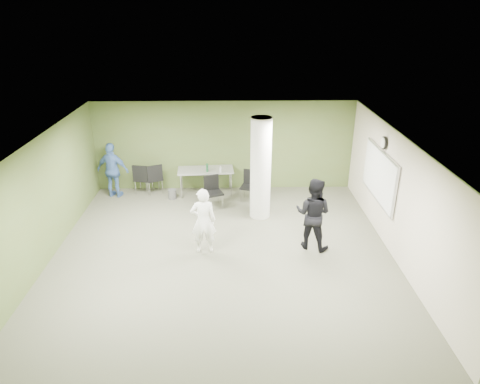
{
  "coord_description": "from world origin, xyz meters",
  "views": [
    {
      "loc": [
        0.23,
        -8.69,
        5.45
      ],
      "look_at": [
        0.43,
        1.0,
        1.16
      ],
      "focal_mm": 32.0,
      "sensor_mm": 36.0,
      "label": 1
    }
  ],
  "objects_px": {
    "man_black": "(313,214)",
    "woman_white": "(203,221)",
    "man_blue": "(113,170)",
    "chair_back_left": "(154,177)",
    "folding_table": "(206,171)"
  },
  "relations": [
    {
      "from": "woman_white",
      "to": "man_black",
      "type": "bearing_deg",
      "value": 179.25
    },
    {
      "from": "chair_back_left",
      "to": "woman_white",
      "type": "xyz_separation_m",
      "value": [
        1.72,
        -3.43,
        0.24
      ]
    },
    {
      "from": "woman_white",
      "to": "man_blue",
      "type": "height_order",
      "value": "man_blue"
    },
    {
      "from": "man_black",
      "to": "man_blue",
      "type": "distance_m",
      "value": 6.3
    },
    {
      "from": "woman_white",
      "to": "man_blue",
      "type": "bearing_deg",
      "value": -52.86
    },
    {
      "from": "chair_back_left",
      "to": "man_blue",
      "type": "bearing_deg",
      "value": -17.09
    },
    {
      "from": "chair_back_left",
      "to": "man_blue",
      "type": "relative_size",
      "value": 0.58
    },
    {
      "from": "man_black",
      "to": "folding_table",
      "type": "bearing_deg",
      "value": -23.87
    },
    {
      "from": "folding_table",
      "to": "man_black",
      "type": "height_order",
      "value": "man_black"
    },
    {
      "from": "folding_table",
      "to": "man_black",
      "type": "distance_m",
      "value": 4.22
    },
    {
      "from": "chair_back_left",
      "to": "woman_white",
      "type": "bearing_deg",
      "value": 91.86
    },
    {
      "from": "chair_back_left",
      "to": "man_blue",
      "type": "xyz_separation_m",
      "value": [
        -1.19,
        -0.16,
        0.27
      ]
    },
    {
      "from": "folding_table",
      "to": "man_blue",
      "type": "distance_m",
      "value": 2.79
    },
    {
      "from": "man_black",
      "to": "man_blue",
      "type": "xyz_separation_m",
      "value": [
        -5.49,
        3.1,
        -0.04
      ]
    },
    {
      "from": "man_black",
      "to": "woman_white",
      "type": "bearing_deg",
      "value": 29.98
    }
  ]
}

